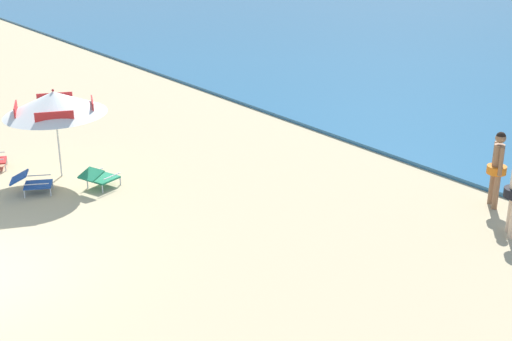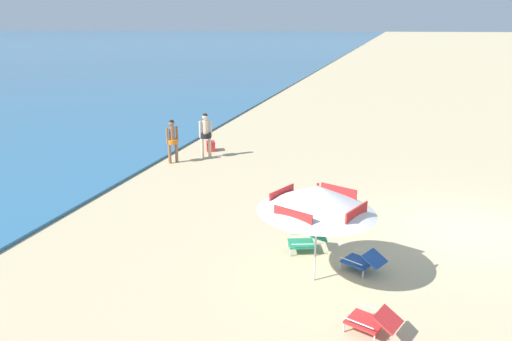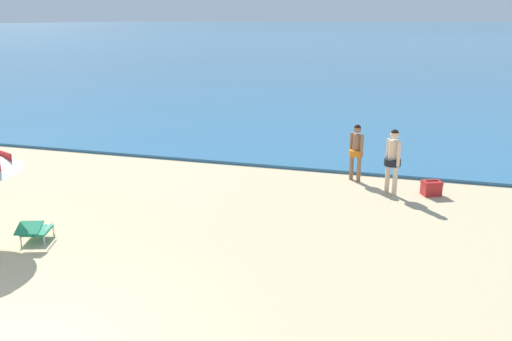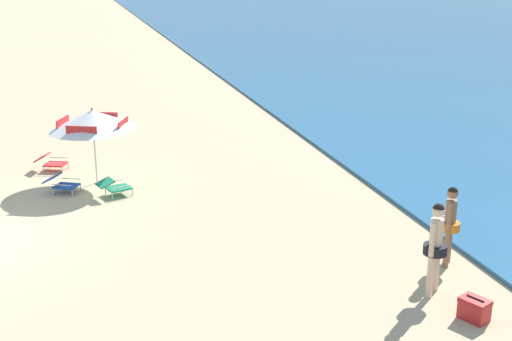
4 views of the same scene
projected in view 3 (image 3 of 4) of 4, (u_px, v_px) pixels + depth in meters
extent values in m
cube|color=#2D668E|center=(405.00, 25.00, 384.81)|extent=(800.00, 800.00, 0.10)
cube|color=red|center=(2.00, 157.00, 11.22)|extent=(0.80, 0.36, 0.30)
cube|color=#1E7F56|center=(37.00, 231.00, 11.14)|extent=(0.68, 0.73, 0.04)
cube|color=#1E7F56|center=(29.00, 228.00, 10.72)|extent=(0.60, 0.54, 0.18)
cylinder|color=silver|center=(31.00, 230.00, 11.44)|extent=(0.03, 0.03, 0.18)
cylinder|color=silver|center=(53.00, 230.00, 11.45)|extent=(0.03, 0.03, 0.18)
cylinder|color=silver|center=(21.00, 241.00, 10.89)|extent=(0.03, 0.03, 0.18)
cylinder|color=silver|center=(44.00, 241.00, 10.91)|extent=(0.03, 0.03, 0.18)
cylinder|color=silver|center=(23.00, 226.00, 11.10)|extent=(0.19, 0.52, 0.02)
cylinder|color=silver|center=(49.00, 225.00, 11.12)|extent=(0.19, 0.52, 0.02)
cylinder|color=#8C6042|center=(352.00, 166.00, 15.24)|extent=(0.12, 0.12, 0.83)
cylinder|color=#8C6042|center=(359.00, 168.00, 15.01)|extent=(0.12, 0.12, 0.83)
cylinder|color=orange|center=(356.00, 153.00, 15.00)|extent=(0.41, 0.41, 0.17)
cylinder|color=#8C6042|center=(357.00, 144.00, 14.92)|extent=(0.23, 0.23, 0.59)
cylinder|color=#8C6042|center=(351.00, 143.00, 15.09)|extent=(0.09, 0.09, 0.62)
cylinder|color=#8C6042|center=(362.00, 146.00, 14.76)|extent=(0.09, 0.09, 0.62)
sphere|color=#8C6042|center=(357.00, 129.00, 14.80)|extent=(0.22, 0.22, 0.22)
sphere|color=black|center=(357.00, 128.00, 14.79)|extent=(0.21, 0.21, 0.21)
cylinder|color=beige|center=(395.00, 180.00, 13.82)|extent=(0.13, 0.13, 0.89)
cylinder|color=beige|center=(387.00, 177.00, 14.09)|extent=(0.13, 0.13, 0.89)
cylinder|color=black|center=(392.00, 162.00, 13.82)|extent=(0.44, 0.44, 0.18)
cylinder|color=beige|center=(393.00, 152.00, 13.74)|extent=(0.24, 0.24, 0.63)
cylinder|color=beige|center=(399.00, 154.00, 13.55)|extent=(0.10, 0.10, 0.66)
cylinder|color=beige|center=(388.00, 150.00, 13.94)|extent=(0.10, 0.10, 0.66)
sphere|color=beige|center=(395.00, 134.00, 13.60)|extent=(0.24, 0.24, 0.24)
sphere|color=black|center=(395.00, 133.00, 13.60)|extent=(0.22, 0.22, 0.22)
cube|color=red|center=(431.00, 189.00, 13.94)|extent=(0.58, 0.51, 0.32)
cube|color=red|center=(432.00, 183.00, 13.89)|extent=(0.60, 0.53, 0.08)
cylinder|color=black|center=(432.00, 181.00, 13.87)|extent=(0.31, 0.16, 0.02)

